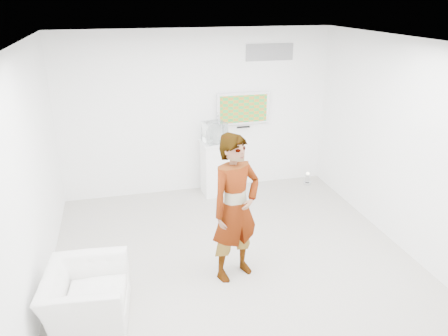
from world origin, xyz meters
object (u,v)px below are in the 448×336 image
(tv, at_px, (243,108))
(person, at_px, (235,208))
(pedestal, at_px, (215,168))
(floor_uplight, at_px, (307,179))
(armchair, at_px, (87,297))

(tv, distance_m, person, 3.05)
(person, distance_m, pedestal, 2.65)
(tv, xyz_separation_m, pedestal, (-0.61, -0.26, -1.04))
(person, distance_m, floor_uplight, 3.47)
(pedestal, xyz_separation_m, floor_uplight, (1.88, -0.05, -0.39))
(tv, relative_size, armchair, 0.99)
(floor_uplight, bearing_deg, armchair, -143.47)
(armchair, relative_size, pedestal, 0.99)
(person, xyz_separation_m, floor_uplight, (2.20, 2.54, -0.86))
(tv, distance_m, floor_uplight, 1.94)
(armchair, bearing_deg, tv, -33.87)
(armchair, distance_m, pedestal, 3.78)
(person, height_order, floor_uplight, person)
(person, height_order, pedestal, person)
(tv, relative_size, person, 0.51)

